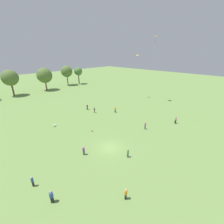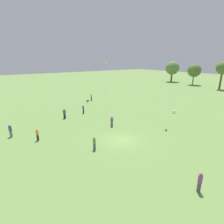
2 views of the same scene
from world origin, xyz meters
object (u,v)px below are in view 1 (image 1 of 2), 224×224
Objects in this scene: person_0 at (176,120)px; person_7 at (84,151)px; person_3 at (94,110)px; kite_1 at (137,58)px; dog_0 at (54,125)px; person_10 at (126,194)px; person_2 at (145,126)px; person_8 at (87,107)px; person_4 at (128,153)px; picnic_bag_0 at (92,131)px; person_11 at (32,181)px; person_1 at (52,197)px; kite_3 at (156,39)px; person_9 at (115,110)px.

person_0 reaches higher than person_7.
person_3 is at bearing 7.63° from person_7.
dog_0 is at bearing -24.52° from kite_1.
person_0 reaches higher than person_10.
person_2 is 1.01× the size of person_8.
kite_1 reaches higher than person_4.
kite_1 is 44.10× the size of picnic_bag_0.
person_2 is 4.89× the size of picnic_bag_0.
person_11 is 4.56× the size of picnic_bag_0.
dog_0 is at bearing 113.48° from person_0.
person_1 is 4.19m from person_11.
kite_3 is at bearing 106.49° from person_4.
person_3 is 0.97× the size of person_9.
kite_1 reaches higher than person_8.
person_10 is (-15.84, -28.50, -0.02)m from person_8.
person_1 is at bearing 168.14° from person_9.
person_8 is at bearing 87.95° from person_0.
person_0 is 4.93× the size of picnic_bag_0.
person_11 is at bearing 139.48° from dog_0.
person_0 is 0.08× the size of kite_3.
person_0 is at bearing 80.43° from person_4.
person_7 is (-4.93, 6.09, 0.01)m from person_4.
person_9 is at bearing 68.69° from person_8.
kite_3 reaches higher than person_7.
person_2 is 0.08× the size of kite_3.
kite_1 is at bearing -23.85° from person_9.
person_2 is 19.24m from person_10.
kite_1 is at bearing 121.20° from person_8.
person_8 reaches higher than person_7.
person_1 is 0.08× the size of kite_3.
kite_1 reaches higher than person_7.
kite_3 is (-0.09, -6.74, 5.96)m from kite_1.
person_10 is at bearing 9.27° from kite_1.
dog_0 is (-3.48, 20.19, -0.44)m from person_4.
person_11 reaches higher than person_4.
person_8 reaches higher than person_3.
kite_3 reaches higher than person_11.
person_4 is 20.88m from person_9.
person_4 is at bearing 154.53° from person_0.
person_0 reaches higher than person_2.
picnic_bag_0 is at bearing -174.36° from person_10.
person_8 is at bearing -177.71° from person_10.
person_2 is at bearing -142.91° from person_9.
person_0 is 2.16× the size of dog_0.
person_2 is 11.41m from person_4.
kite_1 is (16.79, 4.82, 14.02)m from person_9.
kite_1 is (11.56, 21.09, 13.99)m from person_0.
person_3 is at bearing 91.71° from person_0.
person_3 is 27.15m from person_11.
person_1 is 28.99m from person_3.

